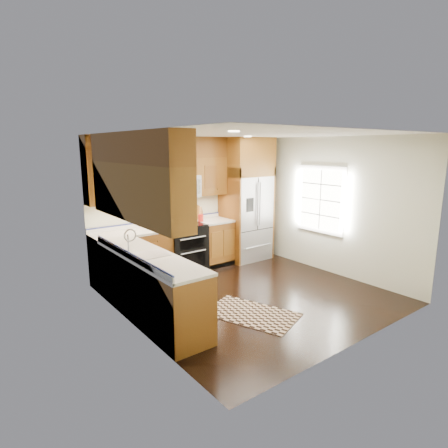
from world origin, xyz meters
TOP-DOWN VIEW (x-y plane):
  - ground at (0.00, 0.00)m, footprint 4.00×4.00m
  - wall_back at (0.00, 2.00)m, footprint 4.00×0.02m
  - wall_left at (-2.00, 0.00)m, footprint 0.02×4.00m
  - wall_right at (2.00, 0.00)m, footprint 0.02×4.00m
  - window at (1.98, 0.20)m, footprint 0.04×1.10m
  - base_cabinets at (-1.23, 0.90)m, footprint 2.85×3.00m
  - countertop at (-1.09, 1.01)m, footprint 2.86×3.01m
  - upper_cabinets at (-1.15, 1.09)m, footprint 2.85×3.00m
  - range at (-0.25, 1.67)m, footprint 0.76×0.67m
  - microwave at (-0.25, 1.80)m, footprint 0.76×0.40m
  - refrigerator at (1.30, 1.63)m, footprint 0.98×0.75m
  - sink_faucet at (-1.73, 0.23)m, footprint 0.54×0.44m
  - rug at (-0.48, -0.58)m, footprint 1.20×1.51m
  - knife_block at (-0.69, 1.73)m, footprint 0.16×0.18m
  - utensil_crock at (0.19, 1.73)m, footprint 0.11×0.11m
  - cutting_board at (0.19, 1.94)m, footprint 0.40×0.40m

SIDE VIEW (x-z plane):
  - ground at x=0.00m, z-range 0.00..0.00m
  - rug at x=-0.48m, z-range 0.00..0.01m
  - base_cabinets at x=-1.23m, z-range 0.00..0.90m
  - range at x=-0.25m, z-range 0.00..0.94m
  - countertop at x=-1.09m, z-range 0.90..0.94m
  - cutting_board at x=0.19m, z-range 0.94..0.96m
  - sink_faucet at x=-1.73m, z-range 0.81..1.18m
  - utensil_crock at x=0.19m, z-range 0.89..1.19m
  - knife_block at x=-0.69m, z-range 0.91..1.21m
  - wall_back at x=0.00m, z-range 0.00..2.60m
  - wall_left at x=-2.00m, z-range 0.00..2.60m
  - wall_right at x=2.00m, z-range 0.00..2.60m
  - refrigerator at x=1.30m, z-range 0.00..2.60m
  - window at x=1.98m, z-range 0.75..2.05m
  - microwave at x=-0.25m, z-range 1.45..1.87m
  - upper_cabinets at x=-1.15m, z-range 1.45..2.60m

